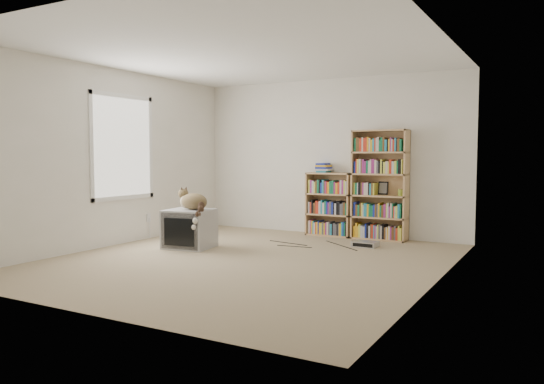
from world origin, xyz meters
The scene contains 17 objects.
floor centered at (0.00, 0.00, 0.00)m, with size 4.50×5.00×0.01m, color tan.
wall_back centered at (0.00, 2.50, 1.25)m, with size 4.50×0.02×2.50m, color white.
wall_front centered at (0.00, -2.50, 1.25)m, with size 4.50×0.02×2.50m, color white.
wall_left centered at (-2.25, 0.00, 1.25)m, with size 0.02×5.00×2.50m, color white.
wall_right centered at (2.25, 0.00, 1.25)m, with size 0.02×5.00×2.50m, color white.
ceiling centered at (0.00, 0.00, 2.50)m, with size 4.50×5.00×0.02m, color white.
window centered at (-2.24, 0.20, 1.40)m, with size 0.02×1.22×1.52m, color white.
crt_tv centered at (-1.18, 0.37, 0.26)m, with size 0.68×0.63×0.53m.
cat centered at (-1.08, 0.35, 0.62)m, with size 0.61×0.52×0.50m.
bookcase_tall centered at (0.90, 2.36, 0.80)m, with size 0.83×0.30×1.66m.
bookcase_short centered at (0.08, 2.36, 0.47)m, with size 0.73×0.30×1.01m.
book_stack centered at (-0.04, 2.37, 1.08)m, with size 0.21×0.28×0.15m, color red.
green_mug centered at (1.23, 2.34, 0.73)m, with size 0.09×0.09×0.10m, color olive.
framed_print centered at (0.92, 2.44, 0.78)m, with size 0.15×0.01×0.20m, color black.
dvd_player centered at (0.92, 1.63, 0.04)m, with size 0.34×0.24×0.08m, color #BABBBF.
wall_outlet centered at (-2.24, 0.71, 0.32)m, with size 0.01×0.08×0.13m, color silver.
floor_cables centered at (0.38, 1.37, 0.00)m, with size 1.20×0.70×0.01m, color black, non-canonical shape.
Camera 1 is at (3.36, -5.44, 1.28)m, focal length 35.00 mm.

